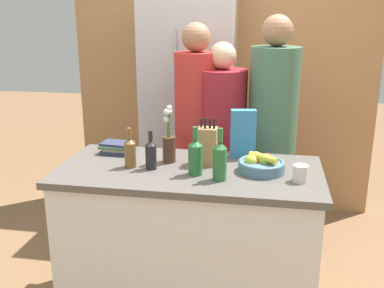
# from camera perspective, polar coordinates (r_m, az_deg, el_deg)

# --- Properties ---
(kitchen_island) EXTENTS (1.51, 0.72, 0.93)m
(kitchen_island) POSITION_cam_1_polar(r_m,az_deg,el_deg) (2.76, -0.33, -12.21)
(kitchen_island) COLOR silver
(kitchen_island) RESTS_ON ground_plane
(back_wall_wood) EXTENTS (2.71, 0.12, 2.60)m
(back_wall_wood) POSITION_cam_1_polar(r_m,az_deg,el_deg) (4.13, 3.92, 9.65)
(back_wall_wood) COLOR #AD7A4C
(back_wall_wood) RESTS_ON ground_plane
(refrigerator) EXTENTS (0.74, 0.62, 2.02)m
(refrigerator) POSITION_cam_1_polar(r_m,az_deg,el_deg) (3.86, -0.30, 4.83)
(refrigerator) COLOR #B7B7BC
(refrigerator) RESTS_ON ground_plane
(fruit_bowl) EXTENTS (0.26, 0.26, 0.11)m
(fruit_bowl) POSITION_cam_1_polar(r_m,az_deg,el_deg) (2.54, 8.76, -2.55)
(fruit_bowl) COLOR slate
(fruit_bowl) RESTS_ON kitchen_island
(knife_block) EXTENTS (0.11, 0.09, 0.28)m
(knife_block) POSITION_cam_1_polar(r_m,az_deg,el_deg) (2.61, 1.98, -0.21)
(knife_block) COLOR #A87A4C
(knife_block) RESTS_ON kitchen_island
(flower_vase) EXTENTS (0.08, 0.08, 0.34)m
(flower_vase) POSITION_cam_1_polar(r_m,az_deg,el_deg) (2.65, -2.95, 0.16)
(flower_vase) COLOR #4C2D1E
(flower_vase) RESTS_ON kitchen_island
(cereal_box) EXTENTS (0.16, 0.08, 0.30)m
(cereal_box) POSITION_cam_1_polar(r_m,az_deg,el_deg) (2.75, 6.50, 1.31)
(cereal_box) COLOR teal
(cereal_box) RESTS_ON kitchen_island
(coffee_mug) EXTENTS (0.08, 0.12, 0.09)m
(coffee_mug) POSITION_cam_1_polar(r_m,az_deg,el_deg) (2.44, 13.57, -3.62)
(coffee_mug) COLOR silver
(coffee_mug) RESTS_ON kitchen_island
(book_stack) EXTENTS (0.21, 0.16, 0.07)m
(book_stack) POSITION_cam_1_polar(r_m,az_deg,el_deg) (2.88, -9.47, -0.46)
(book_stack) COLOR #2D334C
(book_stack) RESTS_ON kitchen_island
(bottle_oil) EXTENTS (0.07, 0.07, 0.29)m
(bottle_oil) POSITION_cam_1_polar(r_m,az_deg,el_deg) (2.37, 3.54, -2.03)
(bottle_oil) COLOR #286633
(bottle_oil) RESTS_ON kitchen_island
(bottle_vinegar) EXTENTS (0.06, 0.06, 0.23)m
(bottle_vinegar) POSITION_cam_1_polar(r_m,az_deg,el_deg) (2.55, -5.24, -1.27)
(bottle_vinegar) COLOR black
(bottle_vinegar) RESTS_ON kitchen_island
(bottle_wine) EXTENTS (0.07, 0.07, 0.23)m
(bottle_wine) POSITION_cam_1_polar(r_m,az_deg,el_deg) (2.59, -7.88, -1.00)
(bottle_wine) COLOR brown
(bottle_wine) RESTS_ON kitchen_island
(bottle_water) EXTENTS (0.08, 0.08, 0.27)m
(bottle_water) POSITION_cam_1_polar(r_m,az_deg,el_deg) (2.45, 0.42, -1.54)
(bottle_water) COLOR #286633
(bottle_water) RESTS_ON kitchen_island
(person_at_sink) EXTENTS (0.31, 0.31, 1.72)m
(person_at_sink) POSITION_cam_1_polar(r_m,az_deg,el_deg) (3.24, 0.50, 2.00)
(person_at_sink) COLOR #383842
(person_at_sink) RESTS_ON ground_plane
(person_in_blue) EXTENTS (0.35, 0.35, 1.60)m
(person_in_blue) POSITION_cam_1_polar(r_m,az_deg,el_deg) (3.22, 3.71, 0.25)
(person_in_blue) COLOR #383842
(person_in_blue) RESTS_ON ground_plane
(person_in_red_tee) EXTENTS (0.34, 0.34, 1.78)m
(person_in_red_tee) POSITION_cam_1_polar(r_m,az_deg,el_deg) (3.16, 10.14, 1.81)
(person_in_red_tee) COLOR #383842
(person_in_red_tee) RESTS_ON ground_plane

